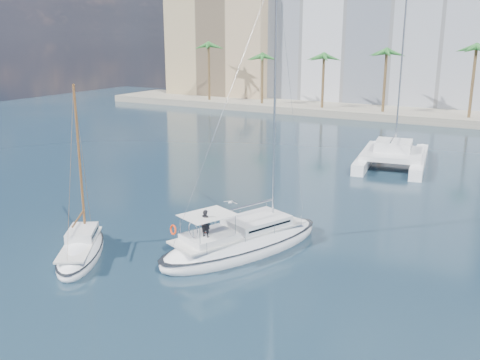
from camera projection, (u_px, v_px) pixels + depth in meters
The scene contains 10 objects.
ground at pixel (247, 243), 34.80m from camera, with size 160.00×160.00×0.00m, color black.
quay at pixel (428, 115), 85.97m from camera, with size 120.00×14.00×1.20m, color gray.
building_modern at pixel (380, 30), 98.20m from camera, with size 42.00×16.00×28.00m, color silver.
building_tan_left at pixel (228, 45), 109.78m from camera, with size 22.00×14.00×22.00m, color tan.
palm_left at pixel (233, 51), 96.10m from camera, with size 3.60×3.60×12.30m.
palm_centre at pixel (429, 54), 80.05m from camera, with size 3.60×3.60×12.30m.
main_sloop at pixel (243, 242), 33.49m from camera, with size 8.09×12.61×17.90m.
small_sloop at pixel (81, 251), 32.53m from camera, with size 6.20×7.67×10.94m.
catamaran at pixel (393, 154), 55.42m from camera, with size 8.29×13.78×18.80m.
seagull at pixel (231, 202), 40.06m from camera, with size 1.15×0.50×0.21m.
Camera 1 is at (15.48, -28.57, 13.13)m, focal length 40.00 mm.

